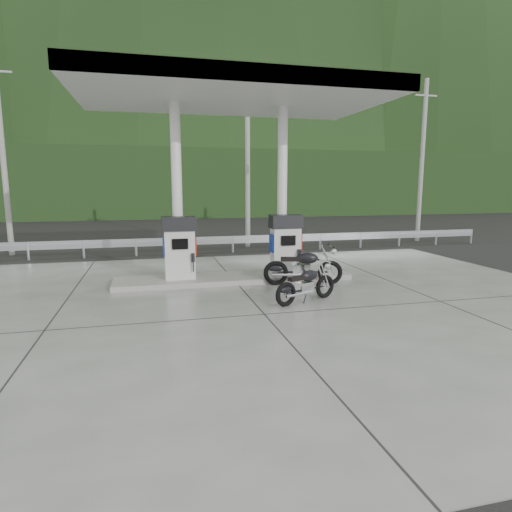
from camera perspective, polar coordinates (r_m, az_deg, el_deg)
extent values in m
plane|color=black|center=(10.52, -0.28, -6.32)|extent=(160.00, 160.00, 0.00)
cube|color=slate|center=(10.52, -0.29, -6.26)|extent=(18.00, 14.00, 0.02)
cube|color=gray|center=(12.87, -2.90, -2.97)|extent=(7.00, 1.40, 0.15)
cylinder|color=white|center=(12.77, -10.49, 8.45)|extent=(0.30, 0.30, 5.00)
cylinder|color=white|center=(13.35, 3.51, 8.62)|extent=(0.30, 0.30, 5.00)
cube|color=white|center=(12.82, -3.11, 20.73)|extent=(8.50, 5.00, 0.40)
cube|color=black|center=(21.66, -7.44, 1.79)|extent=(60.00, 7.00, 0.01)
cylinder|color=gray|center=(20.18, -30.68, 11.40)|extent=(0.22, 0.22, 8.00)
cylinder|color=gray|center=(19.87, -1.13, 12.74)|extent=(0.22, 0.22, 8.00)
cylinder|color=gray|center=(23.54, 21.24, 11.60)|extent=(0.22, 0.22, 8.00)
cube|color=black|center=(39.92, -10.58, 9.49)|extent=(80.00, 6.00, 6.00)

